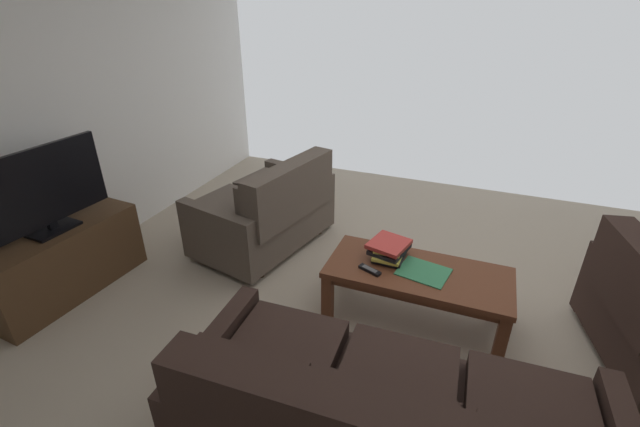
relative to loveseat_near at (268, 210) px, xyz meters
name	(u,v)px	position (x,y,z in m)	size (l,w,h in m)	color
ground_plane	(423,328)	(-1.49, 0.58, -0.36)	(5.87, 5.23, 0.01)	tan
wall_right	(61,105)	(1.44, 0.58, 0.92)	(0.12, 5.23, 2.56)	white
loveseat_near	(268,210)	(0.00, 0.00, 0.00)	(1.01, 1.34, 0.84)	black
coffee_table	(417,278)	(-1.40, 0.53, -0.01)	(1.21, 0.54, 0.42)	brown
tv_stand	(64,262)	(1.10, 1.16, -0.09)	(0.46, 1.15, 0.54)	#4C331E
flat_tv	(41,190)	(1.10, 1.16, 0.50)	(0.22, 0.94, 0.61)	black
book_stack	(389,249)	(-1.18, 0.45, 0.12)	(0.29, 0.32, 0.13)	black
tv_remote	(370,270)	(-1.11, 0.66, 0.07)	(0.16, 0.10, 0.02)	black
loose_magazine	(424,272)	(-1.44, 0.54, 0.06)	(0.26, 0.31, 0.01)	#337F51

